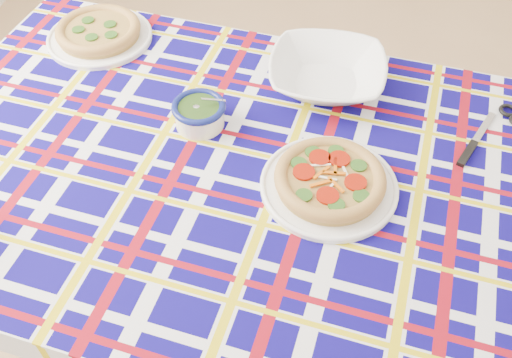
% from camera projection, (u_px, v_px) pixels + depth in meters
% --- Properties ---
extents(floor, '(4.00, 4.00, 0.00)m').
position_uv_depth(floor, '(346.00, 230.00, 2.21)').
color(floor, '#AA8257').
rests_on(floor, ground).
extents(dining_table, '(1.86, 1.35, 0.79)m').
position_uv_depth(dining_table, '(248.00, 191.00, 1.40)').
color(dining_table, brown).
rests_on(dining_table, floor).
extents(tablecloth, '(1.89, 1.39, 0.11)m').
position_uv_depth(tablecloth, '(248.00, 184.00, 1.38)').
color(tablecloth, '#0B055F').
rests_on(tablecloth, dining_table).
extents(main_focaccia_plate, '(0.41, 0.41, 0.06)m').
position_uv_depth(main_focaccia_plate, '(330.00, 179.00, 1.28)').
color(main_focaccia_plate, '#A17A39').
rests_on(main_focaccia_plate, tablecloth).
extents(pesto_bowl, '(0.16, 0.16, 0.08)m').
position_uv_depth(pesto_bowl, '(199.00, 112.00, 1.41)').
color(pesto_bowl, black).
rests_on(pesto_bowl, tablecloth).
extents(serving_bowl, '(0.32, 0.32, 0.08)m').
position_uv_depth(serving_bowl, '(327.00, 74.00, 1.52)').
color(serving_bowl, white).
rests_on(serving_bowl, tablecloth).
extents(second_focaccia_plate, '(0.33, 0.33, 0.06)m').
position_uv_depth(second_focaccia_plate, '(98.00, 31.00, 1.67)').
color(second_focaccia_plate, '#A17A39').
rests_on(second_focaccia_plate, tablecloth).
extents(table_knife, '(0.13, 0.22, 0.01)m').
position_uv_depth(table_knife, '(483.00, 129.00, 1.42)').
color(table_knife, silver).
rests_on(table_knife, tablecloth).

